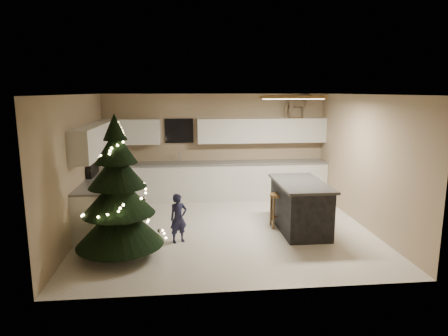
% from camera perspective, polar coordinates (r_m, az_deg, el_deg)
% --- Properties ---
extents(ground_plane, '(5.50, 5.50, 0.00)m').
position_cam_1_polar(ground_plane, '(7.93, 0.26, -8.66)').
color(ground_plane, beige).
extents(room_shell, '(5.52, 5.02, 2.61)m').
position_cam_1_polar(room_shell, '(7.53, 0.45, 3.99)').
color(room_shell, '#9B8A68').
rests_on(room_shell, ground_plane).
extents(cabinetry, '(5.50, 3.20, 2.00)m').
position_cam_1_polar(cabinetry, '(9.28, -6.43, -0.97)').
color(cabinetry, silver).
rests_on(cabinetry, ground_plane).
extents(island, '(0.90, 1.70, 0.95)m').
position_cam_1_polar(island, '(7.89, 10.80, -5.31)').
color(island, black).
rests_on(island, ground_plane).
extents(bar_stool, '(0.35, 0.35, 0.67)m').
position_cam_1_polar(bar_stool, '(7.97, 7.81, -4.87)').
color(bar_stool, brown).
rests_on(bar_stool, ground_plane).
extents(christmas_tree, '(1.46, 1.41, 2.33)m').
position_cam_1_polar(christmas_tree, '(6.60, -14.86, -4.40)').
color(christmas_tree, '#3F2816').
rests_on(christmas_tree, ground_plane).
extents(toddler, '(0.38, 0.33, 0.88)m').
position_cam_1_polar(toddler, '(7.18, -6.53, -7.14)').
color(toddler, black).
rests_on(toddler, ground_plane).
extents(rocking_horse, '(0.75, 0.50, 0.61)m').
position_cam_1_polar(rocking_horse, '(10.17, 10.50, 8.80)').
color(rocking_horse, brown).
rests_on(rocking_horse, cabinetry).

